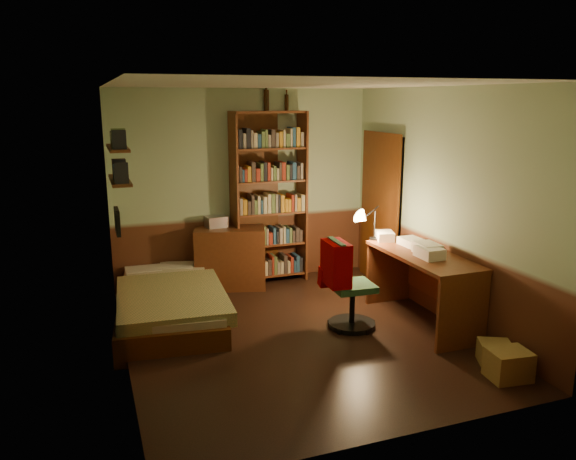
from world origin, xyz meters
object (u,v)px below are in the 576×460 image
object	(u,v)px
bed	(169,292)
office_chair	(353,280)
dresser	(230,258)
desk_lamp	(375,214)
mini_stereo	(216,222)
bookshelf	(269,199)
desk	(422,289)
cardboard_box_b	(494,352)
cardboard_box_a	(509,365)

from	to	relation	value
bed	office_chair	xyz separation A→B (m)	(1.85, -0.97, 0.24)
dresser	office_chair	distance (m)	2.00
desk_lamp	office_chair	bearing A→B (deg)	-153.78
bed	office_chair	distance (m)	2.10
bed	mini_stereo	distance (m)	1.34
dresser	bookshelf	world-z (taller)	bookshelf
desk	cardboard_box_b	distance (m)	1.13
office_chair	cardboard_box_a	distance (m)	1.79
cardboard_box_a	cardboard_box_b	xyz separation A→B (m)	(0.10, 0.30, -0.03)
desk	cardboard_box_a	size ratio (longest dim) A/B	4.20
desk	cardboard_box_b	bearing A→B (deg)	-84.00
desk	cardboard_box_b	xyz separation A→B (m)	(0.12, -1.09, -0.30)
desk_lamp	cardboard_box_a	bearing A→B (deg)	-103.92
mini_stereo	office_chair	size ratio (longest dim) A/B	0.25
dresser	desk_lamp	bearing A→B (deg)	-22.34
bed	mini_stereo	xyz separation A→B (m)	(0.78, 0.92, 0.57)
bookshelf	cardboard_box_b	world-z (taller)	bookshelf
office_chair	cardboard_box_a	world-z (taller)	office_chair
dresser	cardboard_box_a	world-z (taller)	dresser
mini_stereo	desk	world-z (taller)	mini_stereo
dresser	office_chair	size ratio (longest dim) A/B	0.84
office_chair	cardboard_box_b	size ratio (longest dim) A/B	3.71
dresser	mini_stereo	size ratio (longest dim) A/B	3.36
mini_stereo	cardboard_box_a	xyz separation A→B (m)	(1.87, -3.44, -0.75)
bookshelf	desk_lamp	size ratio (longest dim) A/B	3.68
mini_stereo	desk_lamp	distance (m)	2.11
desk_lamp	cardboard_box_a	distance (m)	2.37
bed	desk	distance (m)	2.86
dresser	bookshelf	distance (m)	0.95
dresser	bed	bearing A→B (deg)	-123.75
mini_stereo	cardboard_box_b	bearing A→B (deg)	-65.56
desk	office_chair	distance (m)	0.81
desk_lamp	bookshelf	bearing A→B (deg)	106.55
desk_lamp	office_chair	distance (m)	1.01
desk	desk_lamp	xyz separation A→B (m)	(-0.20, 0.75, 0.72)
desk_lamp	office_chair	size ratio (longest dim) A/B	0.57
cardboard_box_b	desk_lamp	bearing A→B (deg)	99.99
dresser	desk_lamp	world-z (taller)	desk_lamp
mini_stereo	desk	distance (m)	2.80
bookshelf	cardboard_box_b	bearing A→B (deg)	-73.08
dresser	mini_stereo	xyz separation A→B (m)	(-0.15, 0.12, 0.48)
mini_stereo	office_chair	xyz separation A→B (m)	(1.07, -1.89, -0.34)
desk_lamp	cardboard_box_a	world-z (taller)	desk_lamp
bed	dresser	size ratio (longest dim) A/B	2.29
cardboard_box_b	desk	bearing A→B (deg)	96.29
bed	desk	bearing A→B (deg)	-16.59
bookshelf	cardboard_box_a	distance (m)	3.73
mini_stereo	cardboard_box_a	size ratio (longest dim) A/B	0.76
office_chair	bookshelf	bearing A→B (deg)	104.11
bed	desk_lamp	bearing A→B (deg)	-2.16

